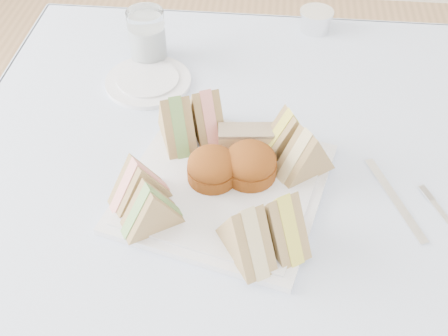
{
  "coord_description": "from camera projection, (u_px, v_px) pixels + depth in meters",
  "views": [
    {
      "loc": [
        0.02,
        -0.65,
        1.42
      ],
      "look_at": [
        -0.04,
        -0.04,
        0.8
      ],
      "focal_mm": 45.0,
      "sensor_mm": 36.0,
      "label": 1
    }
  ],
  "objects": [
    {
      "name": "sandwich_br_b",
      "position": [
        289.0,
        131.0,
        0.92
      ],
      "size": [
        0.11,
        0.08,
        0.09
      ],
      "primitive_type": null,
      "rotation": [
        0.0,
        0.0,
        -2.7
      ],
      "color": "#9C7E59",
      "rests_on": "serving_plate"
    },
    {
      "name": "sandwich_fr_b",
      "position": [
        246.0,
        231.0,
        0.77
      ],
      "size": [
        0.1,
        0.11,
        0.09
      ],
      "primitive_type": null,
      "rotation": [
        0.0,
        0.0,
        -1.01
      ],
      "color": "#9C7E59",
      "rests_on": "serving_plate"
    },
    {
      "name": "tablecloth",
      "position": [
        249.0,
        176.0,
        0.93
      ],
      "size": [
        1.02,
        1.02,
        0.01
      ],
      "primitive_type": "cube",
      "color": "#C7DDFA",
      "rests_on": "table"
    },
    {
      "name": "serving_plate",
      "position": [
        224.0,
        187.0,
        0.9
      ],
      "size": [
        0.37,
        0.37,
        0.01
      ],
      "primitive_type": "cube",
      "rotation": [
        0.0,
        0.0,
        -0.25
      ],
      "color": "silver",
      "rests_on": "tablecloth"
    },
    {
      "name": "side_plate",
      "position": [
        148.0,
        81.0,
        1.1
      ],
      "size": [
        0.21,
        0.21,
        0.01
      ],
      "primitive_type": "cylinder",
      "rotation": [
        0.0,
        0.0,
        0.26
      ],
      "color": "silver",
      "rests_on": "tablecloth"
    },
    {
      "name": "water_glass",
      "position": [
        147.0,
        36.0,
        1.12
      ],
      "size": [
        0.08,
        0.08,
        0.11
      ],
      "primitive_type": "cylinder",
      "rotation": [
        0.0,
        0.0,
        0.07
      ],
      "color": "white",
      "rests_on": "tablecloth"
    },
    {
      "name": "table",
      "position": [
        244.0,
        296.0,
        1.2
      ],
      "size": [
        0.9,
        0.9,
        0.74
      ],
      "primitive_type": "cube",
      "color": "brown",
      "rests_on": "floor"
    },
    {
      "name": "sandwich_br_a",
      "position": [
        306.0,
        152.0,
        0.89
      ],
      "size": [
        0.11,
        0.1,
        0.09
      ],
      "primitive_type": null,
      "rotation": [
        0.0,
        0.0,
        -2.49
      ],
      "color": "#9C7E59",
      "rests_on": "serving_plate"
    },
    {
      "name": "sandwich_fl_a",
      "position": [
        138.0,
        181.0,
        0.85
      ],
      "size": [
        0.1,
        0.09,
        0.08
      ],
      "primitive_type": null,
      "rotation": [
        0.0,
        0.0,
        0.63
      ],
      "color": "#9C7E59",
      "rests_on": "serving_plate"
    },
    {
      "name": "sandwich_fr_a",
      "position": [
        281.0,
        218.0,
        0.79
      ],
      "size": [
        0.1,
        0.11,
        0.09
      ],
      "primitive_type": null,
      "rotation": [
        0.0,
        0.0,
        -0.99
      ],
      "color": "#9C7E59",
      "rests_on": "serving_plate"
    },
    {
      "name": "sandwich_bl_b",
      "position": [
        206.0,
        111.0,
        0.96
      ],
      "size": [
        0.08,
        0.11,
        0.09
      ],
      "primitive_type": null,
      "rotation": [
        0.0,
        0.0,
        1.98
      ],
      "color": "#9C7E59",
      "rests_on": "serving_plate"
    },
    {
      "name": "sandwich_bl_a",
      "position": [
        176.0,
        119.0,
        0.94
      ],
      "size": [
        0.08,
        0.12,
        0.09
      ],
      "primitive_type": null,
      "rotation": [
        0.0,
        0.0,
        1.94
      ],
      "color": "#9C7E59",
      "rests_on": "serving_plate"
    },
    {
      "name": "sandwich_fl_b",
      "position": [
        150.0,
        206.0,
        0.81
      ],
      "size": [
        0.1,
        0.09,
        0.08
      ],
      "primitive_type": null,
      "rotation": [
        0.0,
        0.0,
        0.57
      ],
      "color": "#9C7E59",
      "rests_on": "serving_plate"
    },
    {
      "name": "knife",
      "position": [
        395.0,
        199.0,
        0.89
      ],
      "size": [
        0.08,
        0.18,
        0.0
      ],
      "primitive_type": "cube",
      "rotation": [
        0.0,
        0.0,
        0.38
      ],
      "color": "silver",
      "rests_on": "tablecloth"
    },
    {
      "name": "pastry_slice",
      "position": [
        246.0,
        139.0,
        0.94
      ],
      "size": [
        0.1,
        0.05,
        0.04
      ],
      "primitive_type": "cube",
      "rotation": [
        0.0,
        0.0,
        0.11
      ],
      "color": "#DEBD7A",
      "rests_on": "serving_plate"
    },
    {
      "name": "tea_strainer",
      "position": [
        316.0,
        21.0,
        1.23
      ],
      "size": [
        0.09,
        0.09,
        0.04
      ],
      "primitive_type": "cylinder",
      "rotation": [
        0.0,
        0.0,
        0.17
      ],
      "color": "silver",
      "rests_on": "tablecloth"
    },
    {
      "name": "scone_left",
      "position": [
        212.0,
        167.0,
        0.89
      ],
      "size": [
        0.1,
        0.1,
        0.05
      ],
      "primitive_type": "cylinder",
      "rotation": [
        0.0,
        0.0,
        -0.35
      ],
      "color": "maroon",
      "rests_on": "serving_plate"
    },
    {
      "name": "scone_right",
      "position": [
        250.0,
        163.0,
        0.89
      ],
      "size": [
        0.1,
        0.1,
        0.06
      ],
      "primitive_type": "cylinder",
      "rotation": [
        0.0,
        0.0,
        0.17
      ],
      "color": "maroon",
      "rests_on": "serving_plate"
    }
  ]
}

